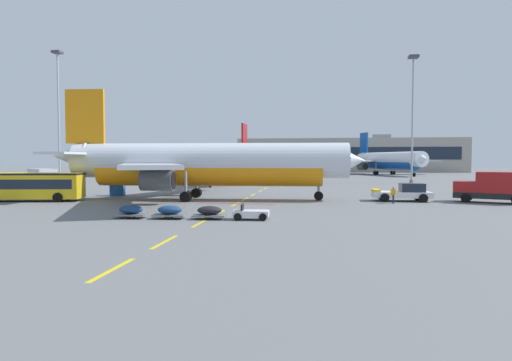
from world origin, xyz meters
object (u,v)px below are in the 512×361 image
Objects in this scene: apron_light_mast_far at (413,103)px; pushback_tug at (404,193)px; airliner_far_center at (229,162)px; airliner_mid_left at (387,160)px; catering_truck at (494,187)px; airliner_foreground at (204,164)px; uld_cargo_container at (118,189)px; apron_light_mast_near at (58,101)px; apron_shuttle_bus at (24,185)px; baggage_train at (190,212)px; fuel_service_truck at (45,180)px; ground_crew_worker at (393,194)px.

pushback_tug is at bearing -102.18° from apron_light_mast_far.
pushback_tug is at bearing -51.31° from airliner_far_center.
airliner_mid_left is 60.72m from airliner_far_center.
catering_truck is (8.72, -0.70, 0.74)m from pushback_tug.
airliner_foreground is 33.03m from airliner_far_center.
apron_light_mast_far reaches higher than uld_cargo_container.
uld_cargo_container is at bearing -50.08° from apron_light_mast_near.
pushback_tug is at bearing -4.00° from uld_cargo_container.
apron_shuttle_bus is at bearing -119.82° from airliner_mid_left.
catering_truck is 0.63× the size of baggage_train.
fuel_service_truck reaches higher than ground_crew_worker.
airliner_far_center is 41.86m from ground_crew_worker.
fuel_service_truck is at bearing -148.99° from apron_light_mast_far.
airliner_mid_left is 100.04m from apron_shuttle_bus.
airliner_foreground is 20.17m from ground_crew_worker.
baggage_train is at bearing -106.14° from airliner_mid_left.
airliner_foreground reaches higher than apron_shuttle_bus.
apron_shuttle_bus is 0.52× the size of apron_light_mast_far.
airliner_far_center reaches higher than pushback_tug.
fuel_service_truck is (-23.92, 7.47, -2.30)m from airliner_foreground.
apron_light_mast_far is at bearing 0.97° from apron_light_mast_near.
fuel_service_truck is 0.26× the size of apron_light_mast_near.
ground_crew_worker reaches higher than baggage_train.
apron_light_mast_near is at bearing -179.03° from apron_light_mast_far.
uld_cargo_container is at bearing 176.00° from pushback_tug.
pushback_tug is 0.49× the size of apron_shuttle_bus.
pushback_tug is 40.19m from apron_shuttle_bus.
airliner_mid_left is 4.75× the size of catering_truck.
airliner_foreground is at bearing 100.98° from baggage_train.
apron_shuttle_bus is 13.22m from fuel_service_truck.
apron_shuttle_bus is (-39.76, -5.79, 0.85)m from pushback_tug.
catering_truck is at bearing -90.88° from airliner_mid_left.
apron_shuttle_bus reaches higher than uld_cargo_container.
ground_crew_worker is (19.89, -1.53, -3.00)m from airliner_foreground.
apron_shuttle_bus reaches higher than ground_crew_worker.
baggage_train is (21.41, -11.13, -1.22)m from apron_shuttle_bus.
uld_cargo_container is (-11.75, 3.58, -3.15)m from airliner_foreground.
pushback_tug is at bearing 8.28° from apron_shuttle_bus.
pushback_tug is at bearing -97.03° from airliner_mid_left.
apron_light_mast_near is at bearing 136.78° from airliner_foreground.
uld_cargo_container is (-33.13, 2.32, -0.10)m from pushback_tug.
airliner_far_center is 4.60× the size of catering_truck.
apron_shuttle_bus is 10.51m from uld_cargo_container.
airliner_foreground is 2.83× the size of apron_shuttle_bus.
ground_crew_worker is at bearing -97.80° from airliner_mid_left.
pushback_tug reaches higher than ground_crew_worker.
catering_truck is at bearing 1.08° from airliner_foreground.
airliner_far_center reaches higher than apron_shuttle_bus.
fuel_service_truck is 63.91m from apron_light_mast_far.
apron_shuttle_bus is at bearing -65.20° from fuel_service_truck.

